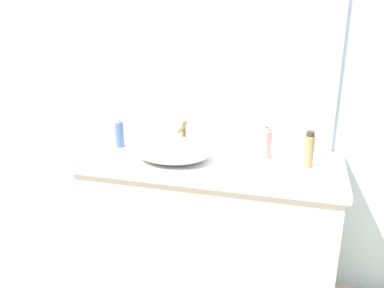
{
  "coord_description": "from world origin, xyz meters",
  "views": [
    {
      "loc": [
        0.48,
        -1.53,
        1.63
      ],
      "look_at": [
        -0.04,
        0.39,
        0.92
      ],
      "focal_mm": 38.58,
      "sensor_mm": 36.0,
      "label": 1
    }
  ],
  "objects_px": {
    "sink_basin": "(173,150)",
    "perfume_bottle": "(309,150)",
    "soap_dispenser": "(265,142)",
    "lotion_bottle": "(120,134)"
  },
  "relations": [
    {
      "from": "sink_basin",
      "to": "lotion_bottle",
      "type": "height_order",
      "value": "lotion_bottle"
    },
    {
      "from": "sink_basin",
      "to": "perfume_bottle",
      "type": "bearing_deg",
      "value": 6.41
    },
    {
      "from": "soap_dispenser",
      "to": "perfume_bottle",
      "type": "relative_size",
      "value": 1.12
    },
    {
      "from": "lotion_bottle",
      "to": "sink_basin",
      "type": "bearing_deg",
      "value": -16.72
    },
    {
      "from": "lotion_bottle",
      "to": "perfume_bottle",
      "type": "distance_m",
      "value": 1.02
    },
    {
      "from": "soap_dispenser",
      "to": "lotion_bottle",
      "type": "relative_size",
      "value": 1.23
    },
    {
      "from": "lotion_bottle",
      "to": "perfume_bottle",
      "type": "xyz_separation_m",
      "value": [
        1.02,
        -0.03,
        0.01
      ]
    },
    {
      "from": "sink_basin",
      "to": "lotion_bottle",
      "type": "xyz_separation_m",
      "value": [
        -0.34,
        0.1,
        0.03
      ]
    },
    {
      "from": "sink_basin",
      "to": "perfume_bottle",
      "type": "height_order",
      "value": "perfume_bottle"
    },
    {
      "from": "sink_basin",
      "to": "perfume_bottle",
      "type": "relative_size",
      "value": 2.22
    }
  ]
}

